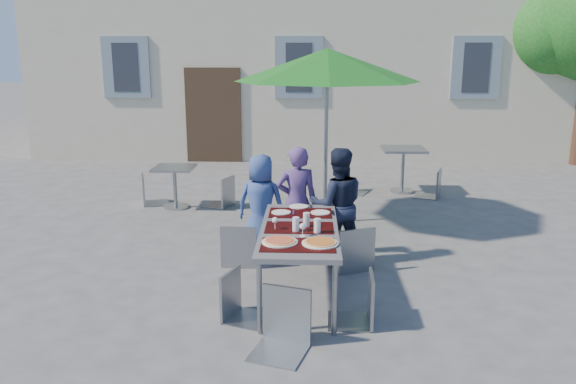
{
  "coord_description": "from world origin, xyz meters",
  "views": [
    {
      "loc": [
        0.3,
        -5.64,
        2.5
      ],
      "look_at": [
        0.03,
        0.82,
        0.91
      ],
      "focal_mm": 35.0,
      "sensor_mm": 36.0,
      "label": 1
    }
  ],
  "objects_px": {
    "patio_umbrella": "(327,66)",
    "chair_1": "(301,216)",
    "child_0": "(261,204)",
    "bg_chair_r_1": "(434,167)",
    "bg_chair_l_1": "(351,166)",
    "chair_0": "(239,220)",
    "chair_5": "(283,285)",
    "cafe_table_1": "(403,160)",
    "cafe_table_0": "(175,181)",
    "chair_3": "(239,268)",
    "bg_chair_l_0": "(149,172)",
    "chair_4": "(362,269)",
    "pizza_near_left": "(280,241)",
    "dining_table": "(299,233)",
    "pizza_near_right": "(320,242)",
    "child_1": "(297,202)",
    "bg_chair_r_0": "(222,174)",
    "child_2": "(337,205)",
    "chair_2": "(354,221)"
  },
  "relations": [
    {
      "from": "patio_umbrella",
      "to": "chair_1",
      "type": "bearing_deg",
      "value": -102.46
    },
    {
      "from": "patio_umbrella",
      "to": "bg_chair_l_0",
      "type": "bearing_deg",
      "value": 161.88
    },
    {
      "from": "child_2",
      "to": "bg_chair_r_1",
      "type": "distance_m",
      "value": 3.72
    },
    {
      "from": "chair_4",
      "to": "bg_chair_l_0",
      "type": "xyz_separation_m",
      "value": [
        -3.23,
        4.26,
        0.02
      ]
    },
    {
      "from": "chair_2",
      "to": "chair_5",
      "type": "xyz_separation_m",
      "value": [
        -0.74,
        -1.86,
        -0.01
      ]
    },
    {
      "from": "dining_table",
      "to": "pizza_near_right",
      "type": "height_order",
      "value": "pizza_near_right"
    },
    {
      "from": "cafe_table_0",
      "to": "bg_chair_r_1",
      "type": "bearing_deg",
      "value": 11.16
    },
    {
      "from": "child_1",
      "to": "bg_chair_r_0",
      "type": "bearing_deg",
      "value": -67.48
    },
    {
      "from": "cafe_table_0",
      "to": "cafe_table_1",
      "type": "xyz_separation_m",
      "value": [
        3.95,
        1.26,
        0.14
      ]
    },
    {
      "from": "chair_4",
      "to": "chair_0",
      "type": "bearing_deg",
      "value": 132.45
    },
    {
      "from": "child_1",
      "to": "patio_umbrella",
      "type": "bearing_deg",
      "value": -111.68
    },
    {
      "from": "child_0",
      "to": "bg_chair_r_1",
      "type": "relative_size",
      "value": 1.33
    },
    {
      "from": "chair_5",
      "to": "patio_umbrella",
      "type": "bearing_deg",
      "value": 83.22
    },
    {
      "from": "chair_4",
      "to": "bg_chair_l_1",
      "type": "distance_m",
      "value": 5.19
    },
    {
      "from": "chair_3",
      "to": "bg_chair_r_1",
      "type": "xyz_separation_m",
      "value": [
        2.86,
        4.86,
        0.04
      ]
    },
    {
      "from": "child_0",
      "to": "chair_2",
      "type": "relative_size",
      "value": 1.26
    },
    {
      "from": "child_1",
      "to": "chair_1",
      "type": "bearing_deg",
      "value": 131.16
    },
    {
      "from": "child_1",
      "to": "patio_umbrella",
      "type": "height_order",
      "value": "patio_umbrella"
    },
    {
      "from": "cafe_table_0",
      "to": "bg_chair_l_1",
      "type": "distance_m",
      "value": 3.21
    },
    {
      "from": "child_1",
      "to": "chair_5",
      "type": "distance_m",
      "value": 2.33
    },
    {
      "from": "chair_3",
      "to": "bg_chair_l_0",
      "type": "height_order",
      "value": "bg_chair_l_0"
    },
    {
      "from": "dining_table",
      "to": "child_1",
      "type": "height_order",
      "value": "child_1"
    },
    {
      "from": "chair_5",
      "to": "bg_chair_r_1",
      "type": "xyz_separation_m",
      "value": [
        2.41,
        5.41,
        -0.03
      ]
    },
    {
      "from": "cafe_table_1",
      "to": "child_2",
      "type": "bearing_deg",
      "value": -110.81
    },
    {
      "from": "pizza_near_right",
      "to": "cafe_table_0",
      "type": "distance_m",
      "value": 4.59
    },
    {
      "from": "child_0",
      "to": "patio_umbrella",
      "type": "height_order",
      "value": "patio_umbrella"
    },
    {
      "from": "bg_chair_l_1",
      "to": "bg_chair_r_1",
      "type": "xyz_separation_m",
      "value": [
        1.44,
        -0.27,
        0.05
      ]
    },
    {
      "from": "chair_1",
      "to": "bg_chair_l_1",
      "type": "bearing_deg",
      "value": 75.93
    },
    {
      "from": "dining_table",
      "to": "child_2",
      "type": "relative_size",
      "value": 1.31
    },
    {
      "from": "cafe_table_1",
      "to": "bg_chair_l_1",
      "type": "relative_size",
      "value": 0.94
    },
    {
      "from": "dining_table",
      "to": "chair_0",
      "type": "bearing_deg",
      "value": 131.15
    },
    {
      "from": "child_0",
      "to": "bg_chair_l_1",
      "type": "distance_m",
      "value": 3.51
    },
    {
      "from": "child_2",
      "to": "patio_umbrella",
      "type": "height_order",
      "value": "patio_umbrella"
    },
    {
      "from": "pizza_near_right",
      "to": "chair_5",
      "type": "bearing_deg",
      "value": -118.31
    },
    {
      "from": "pizza_near_right",
      "to": "chair_5",
      "type": "height_order",
      "value": "chair_5"
    },
    {
      "from": "pizza_near_left",
      "to": "chair_5",
      "type": "height_order",
      "value": "chair_5"
    },
    {
      "from": "pizza_near_left",
      "to": "child_0",
      "type": "xyz_separation_m",
      "value": [
        -0.34,
        1.83,
        -0.13
      ]
    },
    {
      "from": "child_0",
      "to": "chair_3",
      "type": "xyz_separation_m",
      "value": [
        -0.05,
        -1.9,
        -0.12
      ]
    },
    {
      "from": "pizza_near_left",
      "to": "child_2",
      "type": "distance_m",
      "value": 1.68
    },
    {
      "from": "chair_0",
      "to": "bg_chair_l_1",
      "type": "distance_m",
      "value": 4.06
    },
    {
      "from": "bg_chair_r_1",
      "to": "bg_chair_l_1",
      "type": "bearing_deg",
      "value": 169.22
    },
    {
      "from": "bg_chair_l_0",
      "to": "bg_chair_r_0",
      "type": "height_order",
      "value": "bg_chair_r_0"
    },
    {
      "from": "chair_5",
      "to": "cafe_table_1",
      "type": "xyz_separation_m",
      "value": [
        1.93,
        5.79,
        0.0
      ]
    },
    {
      "from": "chair_0",
      "to": "chair_5",
      "type": "distance_m",
      "value": 2.05
    },
    {
      "from": "cafe_table_1",
      "to": "bg_chair_r_1",
      "type": "bearing_deg",
      "value": -38.28
    },
    {
      "from": "child_1",
      "to": "bg_chair_r_1",
      "type": "height_order",
      "value": "child_1"
    },
    {
      "from": "child_2",
      "to": "chair_0",
      "type": "bearing_deg",
      "value": 5.1
    },
    {
      "from": "chair_1",
      "to": "chair_4",
      "type": "bearing_deg",
      "value": -71.37
    },
    {
      "from": "chair_0",
      "to": "chair_2",
      "type": "bearing_deg",
      "value": -3.88
    },
    {
      "from": "chair_3",
      "to": "cafe_table_1",
      "type": "relative_size",
      "value": 1.08
    }
  ]
}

